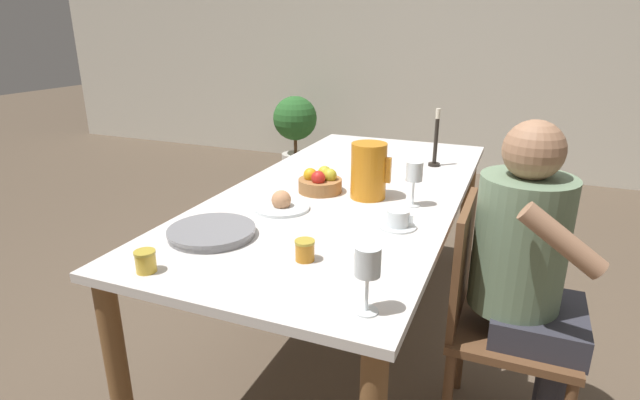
{
  "coord_description": "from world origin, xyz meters",
  "views": [
    {
      "loc": [
        0.69,
        -1.99,
        1.46
      ],
      "look_at": [
        0.0,
        -0.32,
        0.82
      ],
      "focal_mm": 28.0,
      "sensor_mm": 36.0,
      "label": 1
    }
  ],
  "objects_px": {
    "wine_glass_water": "(414,174)",
    "candlestick_tall": "(436,144)",
    "serving_tray": "(212,232)",
    "potted_plant": "(295,124)",
    "bread_plate": "(281,204)",
    "person_seated": "(528,265)",
    "red_pitcher": "(369,171)",
    "wine_glass_juice": "(368,265)",
    "teacup_near_person": "(398,220)",
    "jam_jar_red": "(145,260)",
    "fruit_bowl": "(320,182)",
    "chair_person_side": "(494,317)",
    "jam_jar_amber": "(305,249)"
  },
  "relations": [
    {
      "from": "teacup_near_person",
      "to": "candlestick_tall",
      "type": "xyz_separation_m",
      "value": [
        -0.03,
        0.88,
        0.08
      ]
    },
    {
      "from": "teacup_near_person",
      "to": "candlestick_tall",
      "type": "height_order",
      "value": "candlestick_tall"
    },
    {
      "from": "potted_plant",
      "to": "bread_plate",
      "type": "bearing_deg",
      "value": -65.76
    },
    {
      "from": "person_seated",
      "to": "wine_glass_water",
      "type": "bearing_deg",
      "value": -117.9
    },
    {
      "from": "chair_person_side",
      "to": "person_seated",
      "type": "xyz_separation_m",
      "value": [
        0.09,
        -0.01,
        0.22
      ]
    },
    {
      "from": "chair_person_side",
      "to": "wine_glass_juice",
      "type": "bearing_deg",
      "value": -26.65
    },
    {
      "from": "candlestick_tall",
      "to": "wine_glass_juice",
      "type": "bearing_deg",
      "value": -86.38
    },
    {
      "from": "wine_glass_water",
      "to": "serving_tray",
      "type": "relative_size",
      "value": 0.61
    },
    {
      "from": "serving_tray",
      "to": "bread_plate",
      "type": "distance_m",
      "value": 0.35
    },
    {
      "from": "wine_glass_juice",
      "to": "jam_jar_red",
      "type": "bearing_deg",
      "value": -176.84
    },
    {
      "from": "red_pitcher",
      "to": "candlestick_tall",
      "type": "relative_size",
      "value": 0.79
    },
    {
      "from": "teacup_near_person",
      "to": "serving_tray",
      "type": "height_order",
      "value": "teacup_near_person"
    },
    {
      "from": "serving_tray",
      "to": "fruit_bowl",
      "type": "bearing_deg",
      "value": 74.83
    },
    {
      "from": "jam_jar_red",
      "to": "candlestick_tall",
      "type": "bearing_deg",
      "value": 69.15
    },
    {
      "from": "serving_tray",
      "to": "candlestick_tall",
      "type": "distance_m",
      "value": 1.32
    },
    {
      "from": "bread_plate",
      "to": "potted_plant",
      "type": "xyz_separation_m",
      "value": [
        -1.36,
        3.02,
        -0.31
      ]
    },
    {
      "from": "person_seated",
      "to": "fruit_bowl",
      "type": "xyz_separation_m",
      "value": [
        -0.86,
        0.26,
        0.11
      ]
    },
    {
      "from": "person_seated",
      "to": "serving_tray",
      "type": "relative_size",
      "value": 3.96
    },
    {
      "from": "person_seated",
      "to": "serving_tray",
      "type": "xyz_separation_m",
      "value": [
        -1.01,
        -0.33,
        0.08
      ]
    },
    {
      "from": "chair_person_side",
      "to": "wine_glass_juice",
      "type": "distance_m",
      "value": 0.79
    },
    {
      "from": "red_pitcher",
      "to": "bread_plate",
      "type": "distance_m",
      "value": 0.39
    },
    {
      "from": "wine_glass_water",
      "to": "candlestick_tall",
      "type": "height_order",
      "value": "candlestick_tall"
    },
    {
      "from": "jam_jar_amber",
      "to": "person_seated",
      "type": "bearing_deg",
      "value": 30.27
    },
    {
      "from": "person_seated",
      "to": "jam_jar_red",
      "type": "relative_size",
      "value": 17.97
    },
    {
      "from": "teacup_near_person",
      "to": "person_seated",
      "type": "bearing_deg",
      "value": 1.17
    },
    {
      "from": "wine_glass_juice",
      "to": "jam_jar_amber",
      "type": "relative_size",
      "value": 2.73
    },
    {
      "from": "chair_person_side",
      "to": "jam_jar_amber",
      "type": "bearing_deg",
      "value": -55.69
    },
    {
      "from": "teacup_near_person",
      "to": "potted_plant",
      "type": "relative_size",
      "value": 0.18
    },
    {
      "from": "chair_person_side",
      "to": "serving_tray",
      "type": "xyz_separation_m",
      "value": [
        -0.93,
        -0.34,
        0.31
      ]
    },
    {
      "from": "teacup_near_person",
      "to": "jam_jar_red",
      "type": "relative_size",
      "value": 2.07
    },
    {
      "from": "fruit_bowl",
      "to": "candlestick_tall",
      "type": "bearing_deg",
      "value": 58.14
    },
    {
      "from": "red_pitcher",
      "to": "fruit_bowl",
      "type": "xyz_separation_m",
      "value": [
        -0.21,
        -0.01,
        -0.07
      ]
    },
    {
      "from": "person_seated",
      "to": "jam_jar_red",
      "type": "bearing_deg",
      "value": -59.18
    },
    {
      "from": "chair_person_side",
      "to": "fruit_bowl",
      "type": "bearing_deg",
      "value": -108.26
    },
    {
      "from": "chair_person_side",
      "to": "candlestick_tall",
      "type": "bearing_deg",
      "value": -155.81
    },
    {
      "from": "fruit_bowl",
      "to": "candlestick_tall",
      "type": "relative_size",
      "value": 0.64
    },
    {
      "from": "person_seated",
      "to": "red_pitcher",
      "type": "relative_size",
      "value": 5.11
    },
    {
      "from": "red_pitcher",
      "to": "wine_glass_juice",
      "type": "distance_m",
      "value": 0.89
    },
    {
      "from": "bread_plate",
      "to": "candlestick_tall",
      "type": "height_order",
      "value": "candlestick_tall"
    },
    {
      "from": "wine_glass_juice",
      "to": "serving_tray",
      "type": "bearing_deg",
      "value": 157.94
    },
    {
      "from": "chair_person_side",
      "to": "fruit_bowl",
      "type": "relative_size",
      "value": 4.73
    },
    {
      "from": "teacup_near_person",
      "to": "jam_jar_red",
      "type": "height_order",
      "value": "same"
    },
    {
      "from": "wine_glass_water",
      "to": "potted_plant",
      "type": "xyz_separation_m",
      "value": [
        -1.83,
        2.78,
        -0.42
      ]
    },
    {
      "from": "wine_glass_water",
      "to": "wine_glass_juice",
      "type": "height_order",
      "value": "wine_glass_water"
    },
    {
      "from": "candlestick_tall",
      "to": "chair_person_side",
      "type": "bearing_deg",
      "value": -65.81
    },
    {
      "from": "red_pitcher",
      "to": "serving_tray",
      "type": "distance_m",
      "value": 0.71
    },
    {
      "from": "jam_jar_amber",
      "to": "jam_jar_red",
      "type": "bearing_deg",
      "value": -148.31
    },
    {
      "from": "person_seated",
      "to": "jam_jar_red",
      "type": "distance_m",
      "value": 1.22
    },
    {
      "from": "wine_glass_juice",
      "to": "candlestick_tall",
      "type": "distance_m",
      "value": 1.46
    },
    {
      "from": "wine_glass_water",
      "to": "red_pitcher",
      "type": "bearing_deg",
      "value": 171.73
    }
  ]
}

